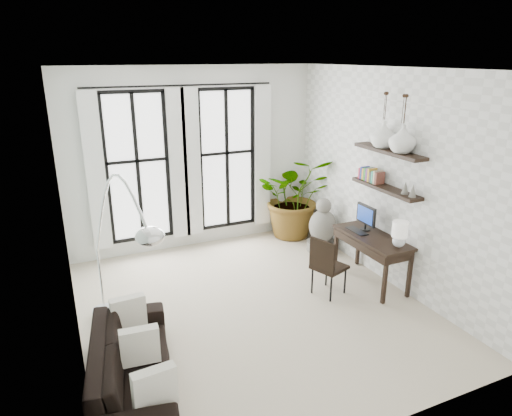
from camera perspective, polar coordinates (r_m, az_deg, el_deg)
floor at (r=6.54m, az=-0.56°, el=-12.23°), size 5.00×5.00×0.00m
ceiling at (r=5.62m, az=-0.67°, el=17.04°), size 5.00×5.00×0.00m
wall_left at (r=5.44m, az=-22.89°, el=-1.74°), size 0.00×5.00×5.00m
wall_right at (r=7.06m, az=16.38°, el=3.46°), size 0.00×5.00×5.00m
wall_back at (r=8.16m, az=-7.73°, el=6.03°), size 4.50×0.00×4.50m
windows at (r=8.05m, az=-8.94°, el=5.50°), size 3.26×0.13×2.65m
wall_shelves at (r=6.91m, az=15.84°, el=4.27°), size 0.25×1.30×0.60m
sofa at (r=5.17m, az=-15.27°, el=-18.36°), size 1.11×2.14×0.60m
throw_pillows at (r=5.07m, az=-14.31°, el=-16.34°), size 0.40×1.52×0.40m
plant at (r=8.73m, az=4.90°, el=1.50°), size 1.77×1.65×1.60m
desk at (r=7.05m, az=14.55°, el=-3.93°), size 0.55×1.31×1.17m
desk_chair at (r=6.67m, az=8.77°, el=-6.84°), size 0.55×0.55×0.90m
arc_lamp at (r=5.28m, az=-16.98°, el=-0.63°), size 0.71×1.88×2.16m
buddha at (r=8.22m, az=8.32°, el=-2.57°), size 0.54×0.54×0.98m
vase_a at (r=6.59m, az=17.86°, el=8.21°), size 0.37×0.37×0.38m
vase_b at (r=6.88m, az=15.64°, el=8.84°), size 0.37×0.37×0.38m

